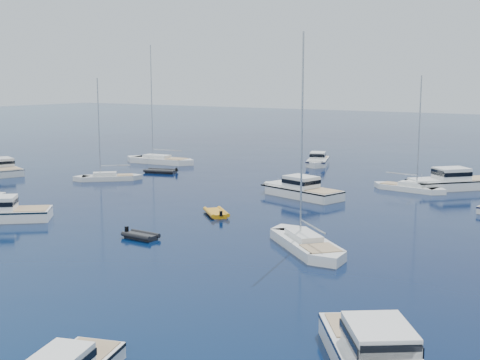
# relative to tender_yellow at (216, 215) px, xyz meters

# --- Properties ---
(motor_cruiser_centre) EXTENTS (11.02, 5.82, 2.77)m
(motor_cruiser_centre) POSITION_rel_tender_yellow_xyz_m (1.88, 12.19, 0.00)
(motor_cruiser_centre) COLOR white
(motor_cruiser_centre) RESTS_ON ground
(motor_cruiser_far_l) EXTENTS (10.24, 6.34, 2.58)m
(motor_cruiser_far_l) POSITION_rel_tender_yellow_xyz_m (-37.73, 5.72, 0.00)
(motor_cruiser_far_l) COLOR silver
(motor_cruiser_far_l) RESTS_ON ground
(motor_cruiser_distant) EXTENTS (10.30, 10.85, 3.01)m
(motor_cruiser_distant) POSITION_rel_tender_yellow_xyz_m (13.51, 25.29, 0.00)
(motor_cruiser_distant) COLOR white
(motor_cruiser_distant) RESTS_ON ground
(motor_cruiser_horizon) EXTENTS (5.59, 9.13, 2.30)m
(motor_cruiser_horizon) POSITION_rel_tender_yellow_xyz_m (-7.52, 35.21, 0.00)
(motor_cruiser_horizon) COLOR white
(motor_cruiser_horizon) RESTS_ON ground
(sailboat_mid_r) EXTENTS (10.07, 9.15, 15.90)m
(sailboat_mid_r) POSITION_rel_tender_yellow_xyz_m (12.01, -5.81, 0.00)
(sailboat_mid_r) COLOR white
(sailboat_mid_r) RESTS_ON ground
(sailboat_mid_l) EXTENTS (7.70, 7.52, 12.56)m
(sailboat_mid_l) POSITION_rel_tender_yellow_xyz_m (-22.37, 9.09, 0.00)
(sailboat_mid_l) COLOR silver
(sailboat_mid_l) RESTS_ON ground
(sailboat_centre) EXTENTS (8.94, 3.23, 12.85)m
(sailboat_centre) POSITION_rel_tender_yellow_xyz_m (10.20, 21.78, 0.00)
(sailboat_centre) COLOR white
(sailboat_centre) RESTS_ON ground
(sailboat_far_l) EXTENTS (12.05, 4.45, 17.30)m
(sailboat_far_l) POSITION_rel_tender_yellow_xyz_m (-27.25, 24.36, 0.00)
(sailboat_far_l) COLOR white
(sailboat_far_l) RESTS_ON ground
(tender_yellow) EXTENTS (4.08, 3.95, 0.95)m
(tender_yellow) POSITION_rel_tender_yellow_xyz_m (0.00, 0.00, 0.00)
(tender_yellow) COLOR orange
(tender_yellow) RESTS_ON ground
(tender_grey_near) EXTENTS (3.00, 1.76, 0.95)m
(tender_grey_near) POSITION_rel_tender_yellow_xyz_m (0.08, -10.05, 0.00)
(tender_grey_near) COLOR black
(tender_grey_near) RESTS_ON ground
(tender_grey_far) EXTENTS (4.83, 3.49, 0.95)m
(tender_grey_far) POSITION_rel_tender_yellow_xyz_m (-21.01, 17.23, 0.00)
(tender_grey_far) COLOR black
(tender_grey_far) RESTS_ON ground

